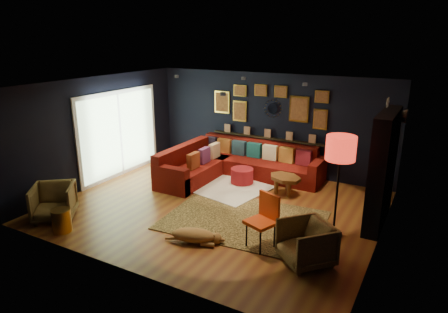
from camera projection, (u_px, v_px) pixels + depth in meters
The scene contains 20 objects.
floor at pixel (217, 207), 8.53m from camera, with size 6.50×6.50×0.00m, color brown.
room_walls at pixel (216, 135), 8.06m from camera, with size 6.50×6.50×6.50m.
sectional at pixel (231, 165), 10.23m from camera, with size 3.41×2.69×0.86m.
ledge at pixel (268, 138), 10.50m from camera, with size 3.20×0.12×0.04m, color black.
gallery_wall at pixel (269, 104), 10.27m from camera, with size 3.15×0.04×1.02m.
sunburst_mirror at pixel (273, 109), 10.26m from camera, with size 0.47×0.16×0.47m.
fireplace at pixel (382, 173), 7.55m from camera, with size 0.31×1.60×2.20m.
deer_head at pixel (395, 115), 7.64m from camera, with size 0.50×0.28×0.45m.
sliding_door at pixel (120, 134), 10.20m from camera, with size 0.06×2.80×2.20m.
ceiling_spots at pixel (235, 82), 8.45m from camera, with size 3.30×2.50×0.06m.
shag_rug at pixel (221, 186), 9.69m from camera, with size 2.16×1.57×0.03m, color white.
leopard_rug at pixel (244, 220), 7.91m from camera, with size 3.04×2.17×0.02m, color tan.
coffee_table at pixel (285, 180), 9.13m from camera, with size 0.98×0.87×0.40m.
pouf at pixel (242, 176), 9.80m from camera, with size 0.56×0.56×0.36m, color maroon.
armchair_left at pixel (54, 200), 7.89m from camera, with size 0.76×0.71×0.79m, color #BC8E45.
armchair_right at pixel (306, 241), 6.35m from camera, with size 0.75×0.70×0.77m, color #BC8E45.
gold_stool at pixel (62, 220), 7.43m from camera, with size 0.35×0.35×0.43m, color gold.
orange_chair at pixel (264, 216), 6.81m from camera, with size 0.58×0.58×0.96m.
floor_lamp at pixel (341, 152), 6.86m from camera, with size 0.52×0.52×1.89m.
dog at pixel (193, 233), 7.03m from camera, with size 1.08×0.53×0.34m, color #B37E47, non-canonical shape.
Camera 1 is at (3.94, -6.77, 3.55)m, focal length 32.00 mm.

